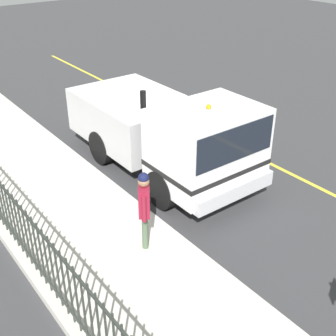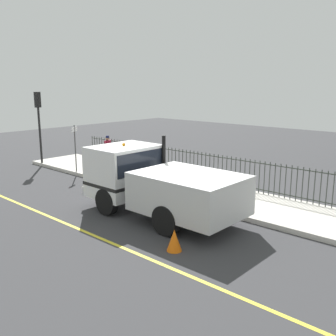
% 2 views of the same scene
% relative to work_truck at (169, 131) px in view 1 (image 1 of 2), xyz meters
% --- Properties ---
extents(ground_plane, '(57.07, 57.07, 0.00)m').
position_rel_work_truck_xyz_m(ground_plane, '(0.11, -1.64, -1.28)').
color(ground_plane, '#38383A').
rests_on(ground_plane, ground).
extents(sidewalk_slab, '(3.08, 25.94, 0.17)m').
position_rel_work_truck_xyz_m(sidewalk_slab, '(3.12, -1.64, -1.19)').
color(sidewalk_slab, beige).
rests_on(sidewalk_slab, ground).
extents(lane_marking, '(0.12, 23.35, 0.01)m').
position_rel_work_truck_xyz_m(lane_marking, '(-2.63, -1.64, -1.27)').
color(lane_marking, yellow).
rests_on(lane_marking, ground).
extents(work_truck, '(2.53, 5.95, 2.69)m').
position_rel_work_truck_xyz_m(work_truck, '(0.00, 0.00, 0.00)').
color(work_truck, white).
rests_on(work_truck, ground).
extents(worker_standing, '(0.45, 0.53, 1.70)m').
position_rel_work_truck_xyz_m(worker_standing, '(2.37, 2.30, -0.06)').
color(worker_standing, maroon).
rests_on(worker_standing, sidewalk_slab).
extents(traffic_cone, '(0.43, 0.43, 0.62)m').
position_rel_work_truck_xyz_m(traffic_cone, '(-1.79, -2.61, -0.97)').
color(traffic_cone, orange).
rests_on(traffic_cone, ground).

